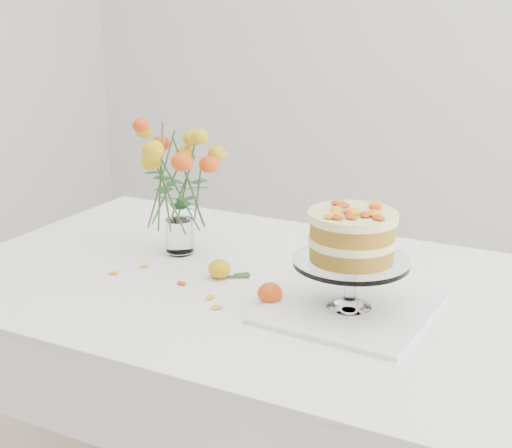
% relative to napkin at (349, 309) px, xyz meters
% --- Properties ---
extents(table, '(1.43, 0.93, 0.76)m').
position_rel_napkin_xyz_m(table, '(-0.27, 0.06, -0.09)').
color(table, tan).
rests_on(table, ground).
extents(napkin, '(0.35, 0.35, 0.01)m').
position_rel_napkin_xyz_m(napkin, '(0.00, 0.00, 0.00)').
color(napkin, white).
rests_on(napkin, table).
extents(cake_stand, '(0.24, 0.24, 0.22)m').
position_rel_napkin_xyz_m(cake_stand, '(-0.00, 0.00, 0.15)').
color(cake_stand, white).
rests_on(cake_stand, napkin).
extents(rose_vase, '(0.29, 0.29, 0.37)m').
position_rel_napkin_xyz_m(rose_vase, '(-0.51, 0.14, 0.21)').
color(rose_vase, white).
rests_on(rose_vase, table).
extents(loose_rose_near, '(0.09, 0.06, 0.05)m').
position_rel_napkin_xyz_m(loose_rose_near, '(-0.34, 0.04, 0.02)').
color(loose_rose_near, gold).
rests_on(loose_rose_near, table).
extents(loose_rose_far, '(0.10, 0.05, 0.05)m').
position_rel_napkin_xyz_m(loose_rose_far, '(-0.17, -0.04, 0.02)').
color(loose_rose_far, red).
rests_on(loose_rose_far, table).
extents(stray_petal_a, '(0.03, 0.02, 0.00)m').
position_rel_napkin_xyz_m(stray_petal_a, '(-0.39, -0.04, -0.00)').
color(stray_petal_a, '#F7A20F').
rests_on(stray_petal_a, table).
extents(stray_petal_b, '(0.03, 0.02, 0.00)m').
position_rel_napkin_xyz_m(stray_petal_b, '(-0.29, -0.08, -0.00)').
color(stray_petal_b, '#F7A20F').
rests_on(stray_petal_b, table).
extents(stray_petal_c, '(0.03, 0.02, 0.00)m').
position_rel_napkin_xyz_m(stray_petal_c, '(-0.25, -0.12, -0.00)').
color(stray_petal_c, '#F7A20F').
rests_on(stray_petal_c, table).
extents(stray_petal_d, '(0.03, 0.02, 0.00)m').
position_rel_napkin_xyz_m(stray_petal_d, '(-0.53, 0.01, -0.00)').
color(stray_petal_d, '#F7A20F').
rests_on(stray_petal_d, table).
extents(stray_petal_e, '(0.03, 0.02, 0.00)m').
position_rel_napkin_xyz_m(stray_petal_e, '(-0.57, -0.06, -0.00)').
color(stray_petal_e, '#F7A20F').
rests_on(stray_petal_e, table).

